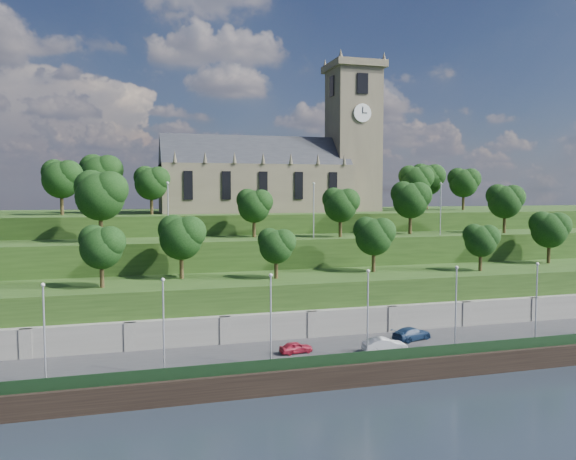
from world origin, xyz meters
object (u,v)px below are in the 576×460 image
object	(u,v)px
car_middle	(385,345)
car_right	(412,334)
church	(282,168)
car_left	(296,347)

from	to	relation	value
car_middle	car_right	world-z (taller)	car_middle
church	car_left	xyz separation A→B (m)	(-9.31, -40.21, -19.93)
church	car_left	world-z (taller)	church
church	car_left	distance (m)	45.84
car_middle	car_left	bearing A→B (deg)	80.17
car_left	church	bearing A→B (deg)	-20.53
car_left	car_right	bearing A→B (deg)	-91.98
church	car_middle	xyz separation A→B (m)	(-0.40, -42.47, -19.77)
car_right	church	bearing A→B (deg)	-11.90
car_middle	church	bearing A→B (deg)	3.86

